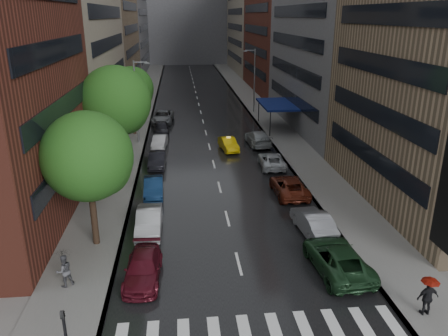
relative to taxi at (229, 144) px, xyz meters
The scene contains 19 objects.
ground 26.56m from the taxi, 94.20° to the right, with size 220.00×220.00×0.00m, color gray.
road 23.61m from the taxi, 94.73° to the left, with size 14.00×140.00×0.01m, color black.
sidewalk_left 25.95m from the taxi, 114.96° to the left, with size 4.00×140.00×0.15m, color gray.
sidewalk_right 24.56m from the taxi, 73.31° to the left, with size 4.00×140.00×0.15m, color gray.
crosswalk 28.54m from the taxi, 93.51° to the right, with size 13.15×2.80×0.01m.
buildings_left 39.57m from the taxi, 117.68° to the left, with size 8.00×108.00×38.00m.
buildings_right 35.91m from the taxi, 66.64° to the left, with size 8.05×109.10×36.00m.
building_far 92.81m from the taxi, 91.22° to the left, with size 40.00×14.00×32.00m, color slate.
tree_near 22.68m from the taxi, 118.53° to the right, with size 5.37×5.37×8.56m.
tree_mid 13.70m from the taxi, 148.89° to the right, with size 6.12×6.12×9.75m.
tree_far 13.82m from the taxi, 144.68° to the left, with size 5.10×5.10×8.13m.
taxi is the anchor object (origin of this frame).
parked_cars_left 7.71m from the taxi, 162.41° to the right, with size 3.16×42.29×1.59m.
parked_cars_right 12.74m from the taxi, 74.27° to the right, with size 2.96×31.17×1.60m.
ped_black_umbrella 26.49m from the taxi, 115.44° to the right, with size 1.11×1.05×2.09m.
ped_red_umbrella 28.78m from the taxi, 77.32° to the right, with size 1.10×0.82×2.01m.
street_lamp_left 11.12m from the taxi, 159.99° to the left, with size 1.74×0.22×9.00m.
street_lamp_right 19.85m from the taxi, 72.68° to the left, with size 1.74×0.22×9.00m.
awning 11.32m from the taxi, 50.45° to the left, with size 4.00×8.00×3.12m.
Camera 1 is at (-3.13, -17.93, 13.72)m, focal length 35.00 mm.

